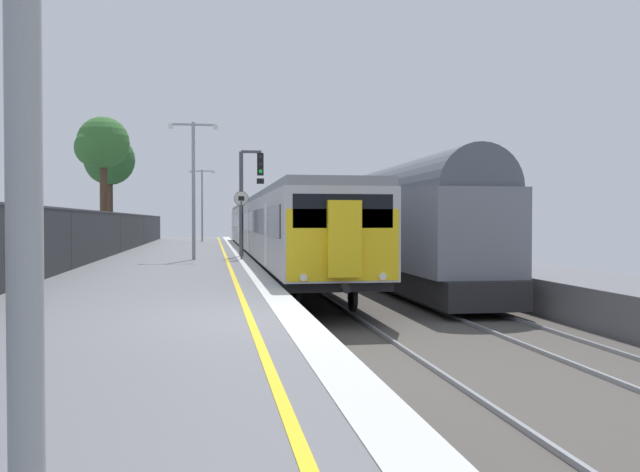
% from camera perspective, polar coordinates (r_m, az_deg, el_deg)
% --- Properties ---
extents(ground, '(17.40, 110.00, 1.21)m').
position_cam_1_polar(ground, '(11.66, 9.04, -9.57)').
color(ground, slate).
extents(commuter_train_at_platform, '(2.83, 41.34, 3.81)m').
position_cam_1_polar(commuter_train_at_platform, '(35.92, -4.35, 0.79)').
color(commuter_train_at_platform, '#B7B7BC').
rests_on(commuter_train_at_platform, ground).
extents(freight_train_adjacent_track, '(2.60, 40.55, 4.61)m').
position_cam_1_polar(freight_train_adjacent_track, '(37.05, 1.75, 1.19)').
color(freight_train_adjacent_track, '#232326').
rests_on(freight_train_adjacent_track, ground).
extents(signal_gantry, '(1.10, 0.24, 4.72)m').
position_cam_1_polar(signal_gantry, '(29.99, -6.19, 3.92)').
color(signal_gantry, '#47474C').
rests_on(signal_gantry, ground).
extents(speed_limit_sign, '(0.59, 0.08, 2.81)m').
position_cam_1_polar(speed_limit_sign, '(27.62, -6.73, 1.70)').
color(speed_limit_sign, '#59595B').
rests_on(speed_limit_sign, ground).
extents(platform_lamp_mid, '(2.00, 0.20, 5.60)m').
position_cam_1_polar(platform_lamp_mid, '(27.75, -10.74, 4.83)').
color(platform_lamp_mid, '#93999E').
rests_on(platform_lamp_mid, ground).
extents(platform_lamp_far, '(2.00, 0.20, 5.55)m').
position_cam_1_polar(platform_lamp_far, '(52.64, -10.03, 3.12)').
color(platform_lamp_far, '#93999E').
rests_on(platform_lamp_far, ground).
extents(background_tree_left, '(3.49, 3.49, 7.57)m').
position_cam_1_polar(background_tree_left, '(48.97, -17.63, 6.04)').
color(background_tree_left, '#473323').
rests_on(background_tree_left, ground).
extents(background_tree_centre, '(2.94, 3.00, 7.45)m').
position_cam_1_polar(background_tree_centre, '(39.73, -18.20, 7.34)').
color(background_tree_centre, '#473323').
rests_on(background_tree_centre, ground).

